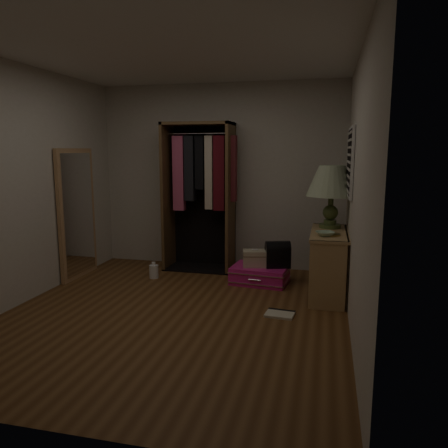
{
  "coord_description": "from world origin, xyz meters",
  "views": [
    {
      "loc": [
        1.5,
        -4.08,
        1.68
      ],
      "look_at": [
        0.3,
        0.95,
        0.8
      ],
      "focal_mm": 35.0,
      "sensor_mm": 36.0,
      "label": 1
    }
  ],
  "objects_px": {
    "console_bookshelf": "(328,261)",
    "black_bag": "(278,254)",
    "open_wardrobe": "(202,184)",
    "table_lamp": "(332,182)",
    "white_jug": "(154,271)",
    "floor_mirror": "(77,214)",
    "pink_suitcase": "(260,275)",
    "train_case": "(255,258)"
  },
  "relations": [
    {
      "from": "black_bag",
      "to": "console_bookshelf",
      "type": "bearing_deg",
      "value": -39.33
    },
    {
      "from": "pink_suitcase",
      "to": "white_jug",
      "type": "height_order",
      "value": "pink_suitcase"
    },
    {
      "from": "white_jug",
      "to": "open_wardrobe",
      "type": "bearing_deg",
      "value": 51.37
    },
    {
      "from": "floor_mirror",
      "to": "open_wardrobe",
      "type": "bearing_deg",
      "value": 27.34
    },
    {
      "from": "train_case",
      "to": "floor_mirror",
      "type": "bearing_deg",
      "value": 174.2
    },
    {
      "from": "pink_suitcase",
      "to": "black_bag",
      "type": "height_order",
      "value": "black_bag"
    },
    {
      "from": "train_case",
      "to": "white_jug",
      "type": "xyz_separation_m",
      "value": [
        -1.34,
        -0.1,
        -0.23
      ]
    },
    {
      "from": "black_bag",
      "to": "white_jug",
      "type": "distance_m",
      "value": 1.65
    },
    {
      "from": "console_bookshelf",
      "to": "white_jug",
      "type": "bearing_deg",
      "value": 176.86
    },
    {
      "from": "open_wardrobe",
      "to": "console_bookshelf",
      "type": "bearing_deg",
      "value": -22.93
    },
    {
      "from": "console_bookshelf",
      "to": "table_lamp",
      "type": "xyz_separation_m",
      "value": [
        0.0,
        0.25,
        0.9
      ]
    },
    {
      "from": "train_case",
      "to": "table_lamp",
      "type": "height_order",
      "value": "table_lamp"
    },
    {
      "from": "train_case",
      "to": "black_bag",
      "type": "distance_m",
      "value": 0.29
    },
    {
      "from": "open_wardrobe",
      "to": "table_lamp",
      "type": "height_order",
      "value": "open_wardrobe"
    },
    {
      "from": "pink_suitcase",
      "to": "white_jug",
      "type": "relative_size",
      "value": 3.54
    },
    {
      "from": "open_wardrobe",
      "to": "table_lamp",
      "type": "xyz_separation_m",
      "value": [
        1.75,
        -0.49,
        0.09
      ]
    },
    {
      "from": "table_lamp",
      "to": "black_bag",
      "type": "bearing_deg",
      "value": 178.45
    },
    {
      "from": "open_wardrobe",
      "to": "white_jug",
      "type": "height_order",
      "value": "open_wardrobe"
    },
    {
      "from": "pink_suitcase",
      "to": "black_bag",
      "type": "xyz_separation_m",
      "value": [
        0.22,
        0.03,
        0.28
      ]
    },
    {
      "from": "console_bookshelf",
      "to": "black_bag",
      "type": "distance_m",
      "value": 0.68
    },
    {
      "from": "black_bag",
      "to": "white_jug",
      "type": "xyz_separation_m",
      "value": [
        -1.62,
        -0.14,
        -0.3
      ]
    },
    {
      "from": "open_wardrobe",
      "to": "floor_mirror",
      "type": "distance_m",
      "value": 1.71
    },
    {
      "from": "black_bag",
      "to": "table_lamp",
      "type": "height_order",
      "value": "table_lamp"
    },
    {
      "from": "floor_mirror",
      "to": "white_jug",
      "type": "distance_m",
      "value": 1.26
    },
    {
      "from": "console_bookshelf",
      "to": "train_case",
      "type": "distance_m",
      "value": 0.94
    },
    {
      "from": "train_case",
      "to": "table_lamp",
      "type": "distance_m",
      "value": 1.33
    },
    {
      "from": "console_bookshelf",
      "to": "table_lamp",
      "type": "bearing_deg",
      "value": 89.81
    },
    {
      "from": "console_bookshelf",
      "to": "white_jug",
      "type": "relative_size",
      "value": 5.22
    },
    {
      "from": "black_bag",
      "to": "train_case",
      "type": "bearing_deg",
      "value": 171.61
    },
    {
      "from": "floor_mirror",
      "to": "white_jug",
      "type": "height_order",
      "value": "floor_mirror"
    },
    {
      "from": "console_bookshelf",
      "to": "black_bag",
      "type": "xyz_separation_m",
      "value": [
        -0.62,
        0.26,
        -0.01
      ]
    },
    {
      "from": "console_bookshelf",
      "to": "white_jug",
      "type": "height_order",
      "value": "console_bookshelf"
    },
    {
      "from": "open_wardrobe",
      "to": "floor_mirror",
      "type": "relative_size",
      "value": 1.21
    },
    {
      "from": "console_bookshelf",
      "to": "train_case",
      "type": "xyz_separation_m",
      "value": [
        -0.91,
        0.22,
        -0.08
      ]
    },
    {
      "from": "console_bookshelf",
      "to": "white_jug",
      "type": "xyz_separation_m",
      "value": [
        -2.25,
        0.12,
        -0.31
      ]
    },
    {
      "from": "open_wardrobe",
      "to": "pink_suitcase",
      "type": "xyz_separation_m",
      "value": [
        0.91,
        -0.51,
        -1.1
      ]
    },
    {
      "from": "white_jug",
      "to": "console_bookshelf",
      "type": "bearing_deg",
      "value": -3.14
    },
    {
      "from": "train_case",
      "to": "table_lamp",
      "type": "relative_size",
      "value": 0.46
    },
    {
      "from": "open_wardrobe",
      "to": "black_bag",
      "type": "distance_m",
      "value": 1.48
    },
    {
      "from": "pink_suitcase",
      "to": "train_case",
      "type": "bearing_deg",
      "value": -164.3
    },
    {
      "from": "pink_suitcase",
      "to": "floor_mirror",
      "type": "bearing_deg",
      "value": -167.74
    },
    {
      "from": "pink_suitcase",
      "to": "table_lamp",
      "type": "xyz_separation_m",
      "value": [
        0.84,
        0.01,
        1.19
      ]
    }
  ]
}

